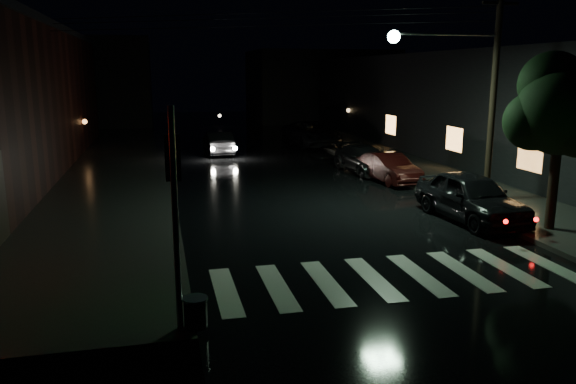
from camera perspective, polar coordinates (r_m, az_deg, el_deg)
ground at (r=12.83m, az=-0.67°, el=-10.42°), size 120.00×120.00×0.00m
sidewalk_left at (r=26.15m, az=-18.22°, el=0.82°), size 6.00×44.00×0.15m
sidewalk_right at (r=28.89m, az=12.88°, el=2.15°), size 4.00×44.00×0.15m
building_right at (r=35.50m, az=20.59°, el=8.25°), size 10.00×40.00×6.00m
building_far_left at (r=57.08m, az=-20.91°, el=10.41°), size 14.00×10.00×8.00m
building_far_right at (r=58.96m, az=3.31°, el=10.71°), size 14.00×10.00×7.00m
crosswalk at (r=14.17m, az=10.95°, el=-8.41°), size 9.00×3.00×0.01m
signal_pole_corner at (r=10.68m, az=-10.35°, el=-6.53°), size 0.68×0.61×4.20m
street_tree at (r=18.88m, az=25.78°, el=7.35°), size 3.10×2.90×5.40m
utility_pole at (r=21.78m, az=18.74°, el=10.64°), size 4.92×0.44×8.00m
parked_car_a at (r=19.79m, az=18.10°, el=-0.47°), size 2.22×4.89×1.63m
parked_car_b at (r=25.88m, az=10.21°, el=2.43°), size 1.83×4.09×1.30m
parked_car_c at (r=28.17m, az=7.77°, el=3.31°), size 2.30×4.73×1.32m
parked_car_d at (r=38.21m, az=2.43°, el=5.94°), size 3.24×6.13×1.64m
oncoming_car at (r=34.45m, az=-7.12°, el=4.98°), size 1.60×4.26×1.39m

